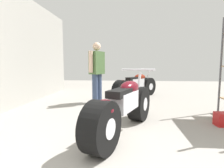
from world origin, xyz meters
TOP-DOWN VIEW (x-y plane):
  - ground_plane at (0.00, 3.23)m, footprint 15.49×15.49m
  - garage_partition_left at (-2.64, 3.23)m, footprint 0.08×7.10m
  - motorcycle_maroon_cruiser at (-0.00, 2.06)m, footprint 1.00×2.00m
  - motorcycle_black_naked at (0.29, 5.05)m, footprint 1.42×1.63m
  - mechanic_in_blue at (-0.76, 4.21)m, footprint 0.39×0.63m

SIDE VIEW (x-z plane):
  - ground_plane at x=0.00m, z-range 0.00..0.00m
  - motorcycle_black_naked at x=0.29m, z-range -0.08..0.82m
  - motorcycle_maroon_cruiser at x=0.00m, z-range -0.09..0.87m
  - mechanic_in_blue at x=-0.76m, z-range 0.11..1.71m
  - garage_partition_left at x=-2.64m, z-range 0.00..2.81m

